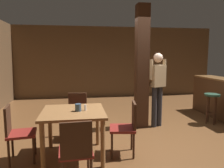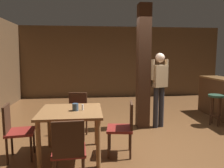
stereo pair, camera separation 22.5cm
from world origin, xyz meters
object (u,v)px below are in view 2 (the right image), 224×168
chair_south (69,149)px  salt_shaker (83,107)px  napkin_cup (75,107)px  bar_stool_near (216,102)px  dining_table (71,118)px  standing_person (159,85)px  chair_east (124,125)px  chair_north (77,112)px  chair_west (15,129)px

chair_south → salt_shaker: size_ratio=9.51×
napkin_cup → bar_stool_near: size_ratio=0.16×
dining_table → salt_shaker: size_ratio=10.68×
salt_shaker → standing_person: (1.71, 1.30, 0.18)m
bar_stool_near → chair_south: bearing=-146.2°
bar_stool_near → napkin_cup: bearing=-157.7°
dining_table → chair_east: size_ratio=1.12×
chair_north → salt_shaker: size_ratio=9.51×
salt_shaker → bar_stool_near: (3.11, 1.30, -0.26)m
chair_west → napkin_cup: chair_west is taller
salt_shaker → chair_west: bearing=-178.7°
salt_shaker → standing_person: standing_person is taller
standing_person → chair_south: bearing=-130.4°
napkin_cup → salt_shaker: 0.12m
chair_south → bar_stool_near: chair_south is taller
napkin_cup → bar_stool_near: 3.50m
chair_east → napkin_cup: 0.87m
napkin_cup → chair_north: bearing=91.8°
dining_table → bar_stool_near: 3.55m
chair_south → chair_north: (0.01, 1.77, 0.00)m
napkin_cup → salt_shaker: napkin_cup is taller
chair_east → salt_shaker: bearing=177.1°
bar_stool_near → salt_shaker: bearing=-157.3°
chair_east → chair_north: (-0.83, 0.92, 0.00)m
napkin_cup → salt_shaker: bearing=12.2°
chair_south → dining_table: bearing=92.8°
chair_west → chair_north: bearing=44.6°
chair_west → chair_north: 1.30m
salt_shaker → bar_stool_near: bearing=22.7°
dining_table → chair_west: bearing=-177.9°
dining_table → napkin_cup: bearing=-23.4°
standing_person → salt_shaker: bearing=-142.6°
chair_north → standing_person: bearing=12.6°
chair_east → chair_south: same height
dining_table → chair_north: bearing=86.7°
chair_east → bar_stool_near: chair_east is taller
chair_east → salt_shaker: 0.76m
chair_west → standing_person: standing_person is taller
dining_table → standing_person: size_ratio=0.58×
chair_east → standing_person: 1.76m
dining_table → chair_east: bearing=-2.8°
salt_shaker → bar_stool_near: 3.38m
chair_south → standing_person: 2.91m
chair_south → chair_west: bearing=137.0°
chair_north → standing_person: 1.96m
salt_shaker → chair_south: bearing=-99.6°
napkin_cup → dining_table: bearing=156.6°
chair_south → salt_shaker: (0.15, 0.88, 0.32)m
dining_table → chair_south: bearing=-87.2°
chair_west → salt_shaker: size_ratio=9.51×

